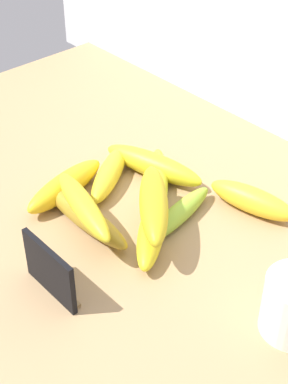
# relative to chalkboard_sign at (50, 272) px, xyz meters

# --- Properties ---
(counter_top) EXTENTS (1.10, 0.76, 0.03)m
(counter_top) POSITION_rel_chalkboard_sign_xyz_m (-0.10, 0.19, -0.05)
(counter_top) COLOR #A18057
(counter_top) RESTS_ON ground
(chalkboard_sign) EXTENTS (0.11, 0.02, 0.08)m
(chalkboard_sign) POSITION_rel_chalkboard_sign_xyz_m (0.00, 0.00, 0.00)
(chalkboard_sign) COLOR black
(chalkboard_sign) RESTS_ON counter_top
(banana_0) EXTENTS (0.20, 0.09, 0.04)m
(banana_0) POSITION_rel_chalkboard_sign_xyz_m (-0.11, 0.30, -0.02)
(banana_0) COLOR yellow
(banana_0) RESTS_ON counter_top
(banana_1) EXTENTS (0.14, 0.16, 0.04)m
(banana_1) POSITION_rel_chalkboard_sign_xyz_m (0.01, 0.18, -0.02)
(banana_1) COLOR yellow
(banana_1) RESTS_ON counter_top
(banana_2) EXTENTS (0.13, 0.16, 0.04)m
(banana_2) POSITION_rel_chalkboard_sign_xyz_m (-0.15, 0.23, -0.02)
(banana_2) COLOR yellow
(banana_2) RESTS_ON counter_top
(banana_3) EXTENTS (0.16, 0.15, 0.03)m
(banana_3) POSITION_rel_chalkboard_sign_xyz_m (-0.08, 0.28, -0.02)
(banana_3) COLOR yellow
(banana_3) RESTS_ON counter_top
(banana_4) EXTENTS (0.20, 0.04, 0.04)m
(banana_4) POSITION_rel_chalkboard_sign_xyz_m (-0.08, 0.12, -0.02)
(banana_4) COLOR olive
(banana_4) RESTS_ON counter_top
(banana_5) EXTENTS (0.06, 0.17, 0.03)m
(banana_5) POSITION_rel_chalkboard_sign_xyz_m (0.01, 0.24, -0.02)
(banana_5) COLOR #8DB732
(banana_5) RESTS_ON counter_top
(banana_6) EXTENTS (0.16, 0.08, 0.04)m
(banana_6) POSITION_rel_chalkboard_sign_xyz_m (0.07, 0.35, -0.02)
(banana_6) COLOR yellow
(banana_6) RESTS_ON counter_top
(banana_7) EXTENTS (0.08, 0.18, 0.04)m
(banana_7) POSITION_rel_chalkboard_sign_xyz_m (-0.17, 0.15, -0.02)
(banana_7) COLOR yellow
(banana_7) RESTS_ON counter_top
(banana_8) EXTENTS (0.19, 0.08, 0.04)m
(banana_8) POSITION_rel_chalkboard_sign_xyz_m (-0.07, 0.11, 0.02)
(banana_8) COLOR gold
(banana_8) RESTS_ON banana_4
(banana_9) EXTENTS (0.17, 0.16, 0.04)m
(banana_9) POSITION_rel_chalkboard_sign_xyz_m (0.01, 0.19, 0.02)
(banana_9) COLOR gold
(banana_9) RESTS_ON banana_1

